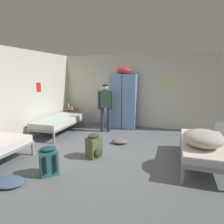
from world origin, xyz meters
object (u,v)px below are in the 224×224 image
Objects in this scene: bed_left_rear at (59,121)px; backpack_teal at (49,161)px; backpack_olive at (94,146)px; bedding_heap at (203,138)px; water_bottle at (69,106)px; lotion_bottle at (72,108)px; shelf_unit at (71,115)px; bed_right at (204,147)px; clothes_pile_denim at (8,182)px; locker_bank at (124,100)px; clothes_pile_grey at (120,141)px; person_traveler at (105,103)px.

bed_left_rear is 2.74m from backpack_teal.
backpack_teal and backpack_olive have the same top height.
bed_left_rear is 2.34× the size of bedding_heap.
water_bottle is 0.17m from lotion_bottle.
shelf_unit is 4.88m from bed_right.
clothes_pile_denim is at bearing -153.37° from bedding_heap.
clothes_pile_denim is at bearing -73.86° from water_bottle.
backpack_olive is at bearing -37.85° from bed_left_rear.
shelf_unit is 3.31m from backpack_olive.
clothes_pile_denim is (-0.96, -1.50, -0.22)m from backpack_olive.
locker_bank reaches higher than lotion_bottle.
bed_left_rear is 4.53× the size of clothes_pile_grey.
person_traveler is at bearing 103.07° from backpack_olive.
lotion_bottle is 0.31× the size of clothes_pile_grey.
person_traveler is (-0.42, -0.68, -0.04)m from locker_bank.
bed_left_rear is 1.28m from water_bottle.
water_bottle reaches higher than clothes_pile_denim.
backpack_olive is at bearing -89.07° from locker_bank.
water_bottle is at bearing 129.44° from backpack_olive.
backpack_teal reaches higher than clothes_pile_denim.
person_traveler is at bearing 89.44° from backpack_teal.
locker_bank is at bearing 135.13° from bed_right.
backpack_teal is (1.57, -3.57, -0.09)m from shelf_unit.
bedding_heap is 1.47× the size of backpack_olive.
locker_bank is 3.45m from bedding_heap.
shelf_unit is at bearing -177.36° from locker_bank.
locker_bank is 4.37m from clothes_pile_denim.
water_bottle reaches higher than bedding_heap.
clothes_pile_denim is (-0.49, -3.50, -0.89)m from person_traveler.
water_bottle is 1.83× the size of lotion_bottle.
locker_bank is 3.52× the size of clothes_pile_denim.
bed_right reaches higher than clothes_pile_denim.
bed_right is 3.75m from clothes_pile_denim.
backpack_teal is 1.10m from backpack_olive.
bed_left_rear is at bearing 142.15° from backpack_olive.
shelf_unit is 1.80m from person_traveler.
bed_left_rear is 3.05m from clothes_pile_denim.
shelf_unit reaches higher than backpack_olive.
clothes_pile_denim is (-0.91, -4.17, -0.93)m from locker_bank.
water_bottle is (-0.08, 0.02, 0.33)m from shelf_unit.
bed_left_rear and bed_right have the same top height.
lotion_bottle is at bearing -29.74° from shelf_unit.
bedding_heap is 1.93× the size of clothes_pile_grey.
bed_left_rear is at bearing -74.58° from water_bottle.
bedding_heap is at bearing -18.11° from bed_left_rear.
water_bottle reaches higher than bed_right.
bedding_heap is 5.03m from water_bottle.
bed_left_rear is (-1.77, -1.27, -0.59)m from locker_bank.
shelf_unit is 1.04× the size of backpack_olive.
person_traveler is at bearing 82.00° from clothes_pile_denim.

